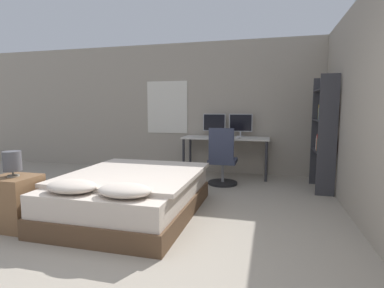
{
  "coord_description": "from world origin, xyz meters",
  "views": [
    {
      "loc": [
        1.14,
        -2.18,
        1.35
      ],
      "look_at": [
        -0.12,
        2.64,
        0.75
      ],
      "focal_mm": 28.0,
      "sensor_mm": 36.0,
      "label": 1
    }
  ],
  "objects_px": {
    "nightstand": "(15,202)",
    "computer_mouse": "(238,138)",
    "keyboard": "(224,138)",
    "office_chair": "(222,163)",
    "desk": "(226,142)",
    "monitor_right": "(241,124)",
    "bedside_lamp": "(12,162)",
    "bed": "(132,194)",
    "monitor_left": "(214,123)",
    "bookshelf": "(324,130)"
  },
  "relations": [
    {
      "from": "monitor_left",
      "to": "computer_mouse",
      "type": "height_order",
      "value": "monitor_left"
    },
    {
      "from": "desk",
      "to": "bed",
      "type": "bearing_deg",
      "value": -108.98
    },
    {
      "from": "office_chair",
      "to": "nightstand",
      "type": "bearing_deg",
      "value": -128.56
    },
    {
      "from": "office_chair",
      "to": "bookshelf",
      "type": "bearing_deg",
      "value": 1.14
    },
    {
      "from": "office_chair",
      "to": "bookshelf",
      "type": "height_order",
      "value": "bookshelf"
    },
    {
      "from": "desk",
      "to": "monitor_right",
      "type": "height_order",
      "value": "monitor_right"
    },
    {
      "from": "office_chair",
      "to": "desk",
      "type": "bearing_deg",
      "value": 93.94
    },
    {
      "from": "bedside_lamp",
      "to": "keyboard",
      "type": "bearing_deg",
      "value": 57.14
    },
    {
      "from": "bed",
      "to": "desk",
      "type": "distance_m",
      "value": 2.62
    },
    {
      "from": "nightstand",
      "to": "bookshelf",
      "type": "distance_m",
      "value": 4.44
    },
    {
      "from": "bedside_lamp",
      "to": "computer_mouse",
      "type": "xyz_separation_m",
      "value": [
        2.18,
        2.97,
        0.04
      ]
    },
    {
      "from": "monitor_right",
      "to": "computer_mouse",
      "type": "relative_size",
      "value": 6.56
    },
    {
      "from": "bed",
      "to": "computer_mouse",
      "type": "height_order",
      "value": "computer_mouse"
    },
    {
      "from": "bedside_lamp",
      "to": "monitor_right",
      "type": "distance_m",
      "value": 4.03
    },
    {
      "from": "monitor_right",
      "to": "bookshelf",
      "type": "relative_size",
      "value": 0.25
    },
    {
      "from": "desk",
      "to": "keyboard",
      "type": "bearing_deg",
      "value": -90.0
    },
    {
      "from": "monitor_left",
      "to": "computer_mouse",
      "type": "xyz_separation_m",
      "value": [
        0.53,
        -0.4,
        -0.24
      ]
    },
    {
      "from": "bedside_lamp",
      "to": "desk",
      "type": "xyz_separation_m",
      "value": [
        1.92,
        3.17,
        -0.07
      ]
    },
    {
      "from": "monitor_left",
      "to": "monitor_right",
      "type": "relative_size",
      "value": 1.0
    },
    {
      "from": "bedside_lamp",
      "to": "nightstand",
      "type": "bearing_deg",
      "value": 180.0
    },
    {
      "from": "keyboard",
      "to": "bookshelf",
      "type": "relative_size",
      "value": 0.19
    },
    {
      "from": "bookshelf",
      "to": "monitor_right",
      "type": "bearing_deg",
      "value": 148.34
    },
    {
      "from": "bedside_lamp",
      "to": "bookshelf",
      "type": "height_order",
      "value": "bookshelf"
    },
    {
      "from": "monitor_left",
      "to": "monitor_right",
      "type": "bearing_deg",
      "value": 0.0
    },
    {
      "from": "monitor_right",
      "to": "computer_mouse",
      "type": "xyz_separation_m",
      "value": [
        -0.0,
        -0.4,
        -0.24
      ]
    },
    {
      "from": "nightstand",
      "to": "bedside_lamp",
      "type": "relative_size",
      "value": 2.07
    },
    {
      "from": "office_chair",
      "to": "keyboard",
      "type": "bearing_deg",
      "value": 95.5
    },
    {
      "from": "monitor_left",
      "to": "office_chair",
      "type": "bearing_deg",
      "value": -70.76
    },
    {
      "from": "bedside_lamp",
      "to": "keyboard",
      "type": "height_order",
      "value": "bedside_lamp"
    },
    {
      "from": "desk",
      "to": "computer_mouse",
      "type": "xyz_separation_m",
      "value": [
        0.26,
        -0.2,
        0.11
      ]
    },
    {
      "from": "nightstand",
      "to": "computer_mouse",
      "type": "bearing_deg",
      "value": 53.68
    },
    {
      "from": "bedside_lamp",
      "to": "bookshelf",
      "type": "relative_size",
      "value": 0.15
    },
    {
      "from": "keyboard",
      "to": "desk",
      "type": "bearing_deg",
      "value": 90.0
    },
    {
      "from": "monitor_right",
      "to": "desk",
      "type": "bearing_deg",
      "value": -142.79
    },
    {
      "from": "bedside_lamp",
      "to": "monitor_left",
      "type": "bearing_deg",
      "value": 63.92
    },
    {
      "from": "keyboard",
      "to": "bedside_lamp",
      "type": "bearing_deg",
      "value": -122.86
    },
    {
      "from": "monitor_right",
      "to": "keyboard",
      "type": "bearing_deg",
      "value": -123.58
    },
    {
      "from": "computer_mouse",
      "to": "bookshelf",
      "type": "bearing_deg",
      "value": -18.31
    },
    {
      "from": "bookshelf",
      "to": "computer_mouse",
      "type": "bearing_deg",
      "value": 161.69
    },
    {
      "from": "monitor_left",
      "to": "bed",
      "type": "bearing_deg",
      "value": -102.21
    },
    {
      "from": "nightstand",
      "to": "monitor_left",
      "type": "height_order",
      "value": "monitor_left"
    },
    {
      "from": "desk",
      "to": "office_chair",
      "type": "distance_m",
      "value": 0.76
    },
    {
      "from": "desk",
      "to": "keyboard",
      "type": "relative_size",
      "value": 4.81
    },
    {
      "from": "desk",
      "to": "monitor_left",
      "type": "height_order",
      "value": "monitor_left"
    },
    {
      "from": "computer_mouse",
      "to": "office_chair",
      "type": "xyz_separation_m",
      "value": [
        -0.22,
        -0.5,
        -0.4
      ]
    },
    {
      "from": "nightstand",
      "to": "bedside_lamp",
      "type": "xyz_separation_m",
      "value": [
        0.0,
        0.0,
        0.46
      ]
    },
    {
      "from": "computer_mouse",
      "to": "office_chair",
      "type": "height_order",
      "value": "office_chair"
    },
    {
      "from": "keyboard",
      "to": "office_chair",
      "type": "xyz_separation_m",
      "value": [
        0.05,
        -0.5,
        -0.39
      ]
    },
    {
      "from": "bed",
      "to": "desk",
      "type": "relative_size",
      "value": 1.22
    },
    {
      "from": "bookshelf",
      "to": "desk",
      "type": "bearing_deg",
      "value": 158.31
    }
  ]
}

